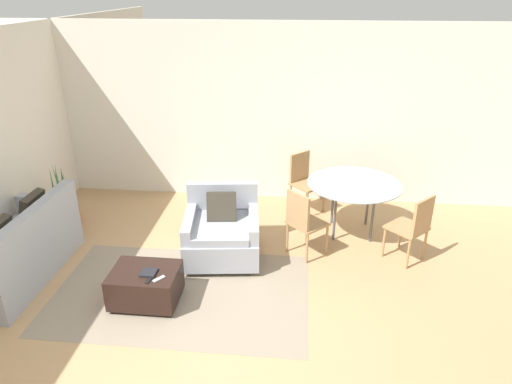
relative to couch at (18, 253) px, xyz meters
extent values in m
plane|color=tan|center=(2.25, -0.75, -0.32)|extent=(20.00, 20.00, 0.00)
cube|color=white|center=(2.25, 2.61, 1.06)|extent=(12.00, 0.06, 2.75)
cube|color=gray|center=(1.98, -0.12, -0.32)|extent=(2.88, 1.79, 0.00)
cube|color=beige|center=(1.98, -0.76, -0.32)|extent=(2.82, 0.06, 0.00)
cube|color=beige|center=(1.98, -0.51, -0.32)|extent=(2.82, 0.06, 0.00)
cube|color=beige|center=(1.98, -0.25, -0.32)|extent=(2.82, 0.06, 0.00)
cube|color=beige|center=(1.98, 0.01, -0.32)|extent=(2.82, 0.06, 0.00)
cube|color=beige|center=(1.98, 0.26, -0.32)|extent=(2.82, 0.06, 0.00)
cube|color=beige|center=(1.98, 0.52, -0.32)|extent=(2.82, 0.06, 0.00)
cube|color=#999EA8|center=(-0.05, 0.00, -0.10)|extent=(0.84, 1.74, 0.43)
cube|color=#999EA8|center=(0.30, 0.00, 0.35)|extent=(0.14, 1.74, 0.49)
cube|color=#999EA8|center=(-0.05, 0.81, 0.24)|extent=(0.77, 0.12, 0.26)
cube|color=#383328|center=(0.03, 0.39, 0.39)|extent=(0.19, 0.40, 0.41)
cube|color=#999EA8|center=(2.32, 0.67, -0.09)|extent=(1.03, 1.04, 0.34)
cube|color=#999EA8|center=(2.33, 0.63, 0.13)|extent=(0.77, 0.89, 0.10)
cube|color=#999EA8|center=(2.27, 1.07, 0.32)|extent=(0.93, 0.23, 0.47)
cube|color=#999EA8|center=(1.92, 0.62, 0.18)|extent=(0.22, 0.87, 0.20)
cube|color=#999EA8|center=(2.72, 0.72, 0.18)|extent=(0.22, 0.87, 0.20)
cylinder|color=brown|center=(1.99, 0.23, -0.29)|extent=(0.05, 0.05, 0.06)
cylinder|color=brown|center=(2.75, 0.33, -0.29)|extent=(0.05, 0.05, 0.06)
cylinder|color=brown|center=(1.90, 1.01, -0.29)|extent=(0.05, 0.05, 0.06)
cylinder|color=brown|center=(2.65, 1.10, -0.29)|extent=(0.05, 0.05, 0.06)
cube|color=#383328|center=(2.31, 0.78, 0.35)|extent=(0.39, 0.25, 0.38)
cube|color=black|center=(1.64, -0.31, -0.10)|extent=(0.72, 0.56, 0.36)
cylinder|color=black|center=(1.33, -0.54, -0.30)|extent=(0.04, 0.04, 0.04)
cylinder|color=black|center=(1.95, -0.54, -0.30)|extent=(0.04, 0.04, 0.04)
cylinder|color=black|center=(1.33, -0.08, -0.30)|extent=(0.04, 0.04, 0.04)
cylinder|color=black|center=(1.95, -0.08, -0.30)|extent=(0.04, 0.04, 0.04)
cube|color=black|center=(1.71, -0.35, 0.09)|extent=(0.17, 0.16, 0.02)
cube|color=#B7B7BC|center=(1.84, -0.44, 0.08)|extent=(0.12, 0.13, 0.01)
cube|color=black|center=(1.75, -0.46, 0.08)|extent=(0.06, 0.14, 0.01)
cylinder|color=maroon|center=(-0.11, 1.32, -0.19)|extent=(0.40, 0.40, 0.26)
cylinder|color=black|center=(-0.11, 1.32, -0.07)|extent=(0.37, 0.37, 0.02)
cone|color=#2D6B38|center=(-0.03, 1.31, 0.27)|extent=(0.05, 0.08, 0.66)
cone|color=#2D6B38|center=(-0.06, 1.36, 0.22)|extent=(0.10, 0.11, 0.56)
cone|color=#2D6B38|center=(-0.10, 1.37, 0.25)|extent=(0.10, 0.05, 0.61)
cone|color=#2D6B38|center=(-0.16, 1.36, 0.28)|extent=(0.07, 0.07, 0.68)
cone|color=#2D6B38|center=(-0.21, 1.31, 0.23)|extent=(0.05, 0.08, 0.58)
cone|color=#2D6B38|center=(-0.18, 1.26, 0.26)|extent=(0.07, 0.07, 0.65)
cone|color=#2D6B38|center=(-0.11, 1.29, 0.29)|extent=(0.13, 0.05, 0.70)
cone|color=#2D6B38|center=(-0.07, 1.26, 0.24)|extent=(0.08, 0.07, 0.60)
cylinder|color=#99A8AD|center=(4.01, 1.51, 0.43)|extent=(1.28, 1.28, 0.01)
cylinder|color=#59595B|center=(3.76, 1.26, 0.05)|extent=(0.04, 0.04, 0.74)
cylinder|color=#59595B|center=(4.26, 1.26, 0.05)|extent=(0.04, 0.04, 0.74)
cylinder|color=#59595B|center=(3.76, 1.76, 0.05)|extent=(0.04, 0.04, 0.74)
cylinder|color=#59595B|center=(4.26, 1.76, 0.05)|extent=(0.04, 0.04, 0.74)
cube|color=tan|center=(3.40, 0.89, 0.12)|extent=(0.59, 0.59, 0.03)
cube|color=tan|center=(3.26, 0.76, 0.36)|extent=(0.29, 0.29, 0.45)
cylinder|color=tan|center=(3.65, 0.89, -0.11)|extent=(0.03, 0.03, 0.42)
cylinder|color=tan|center=(3.40, 1.15, -0.11)|extent=(0.03, 0.03, 0.42)
cylinder|color=tan|center=(3.40, 0.64, -0.11)|extent=(0.03, 0.03, 0.42)
cylinder|color=tan|center=(3.14, 0.89, -0.11)|extent=(0.03, 0.03, 0.42)
cube|color=tan|center=(4.63, 0.89, 0.12)|extent=(0.59, 0.59, 0.03)
cube|color=tan|center=(4.76, 0.76, 0.36)|extent=(0.29, 0.29, 0.45)
cylinder|color=tan|center=(4.63, 1.15, -0.11)|extent=(0.03, 0.03, 0.42)
cylinder|color=tan|center=(4.37, 0.89, -0.11)|extent=(0.03, 0.03, 0.42)
cylinder|color=tan|center=(4.88, 0.89, -0.11)|extent=(0.03, 0.03, 0.42)
cylinder|color=tan|center=(4.63, 0.64, -0.11)|extent=(0.03, 0.03, 0.42)
cube|color=tan|center=(3.40, 2.12, 0.12)|extent=(0.59, 0.59, 0.03)
cube|color=tan|center=(3.26, 2.26, 0.36)|extent=(0.29, 0.29, 0.45)
cylinder|color=tan|center=(3.40, 1.87, -0.11)|extent=(0.03, 0.03, 0.42)
cylinder|color=tan|center=(3.65, 2.12, -0.11)|extent=(0.03, 0.03, 0.42)
cylinder|color=tan|center=(3.14, 2.12, -0.11)|extent=(0.03, 0.03, 0.42)
cylinder|color=tan|center=(3.40, 2.38, -0.11)|extent=(0.03, 0.03, 0.42)
camera|label=1|loc=(3.26, -4.28, 2.89)|focal=32.00mm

